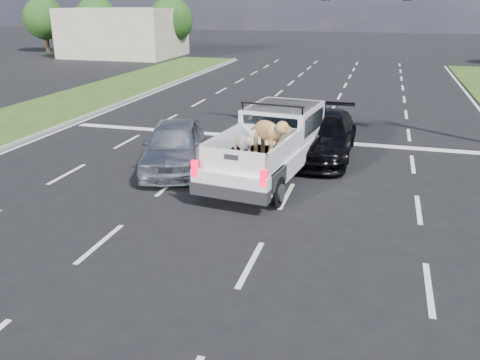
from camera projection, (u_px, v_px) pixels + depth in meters
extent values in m
plane|color=black|center=(172.00, 253.00, 10.97)|extent=(160.00, 160.00, 0.00)
cube|color=silver|center=(100.00, 156.00, 17.74)|extent=(0.12, 60.00, 0.01)
cube|color=silver|center=(194.00, 164.00, 16.85)|extent=(0.12, 60.00, 0.01)
cube|color=silver|center=(298.00, 174.00, 15.96)|extent=(0.12, 60.00, 0.01)
cube|color=silver|center=(415.00, 184.00, 15.07)|extent=(0.12, 60.00, 0.01)
cube|color=silver|center=(14.00, 148.00, 18.64)|extent=(0.15, 60.00, 0.01)
cube|color=silver|center=(271.00, 138.00, 20.03)|extent=(17.00, 0.45, 0.01)
cube|color=gray|center=(8.00, 146.00, 18.69)|extent=(0.15, 60.00, 0.14)
cube|color=#BCAB90|center=(124.00, 32.00, 47.95)|extent=(10.00, 8.00, 4.40)
cylinder|color=#332114|center=(47.00, 41.00, 52.69)|extent=(0.44, 0.44, 2.16)
sphere|color=#14390F|center=(44.00, 18.00, 51.94)|extent=(4.20, 4.20, 4.20)
cylinder|color=#332114|center=(98.00, 42.00, 51.16)|extent=(0.44, 0.44, 2.16)
sphere|color=#14390F|center=(96.00, 19.00, 50.41)|extent=(4.20, 4.20, 4.20)
cylinder|color=#332114|center=(172.00, 44.00, 49.13)|extent=(0.44, 0.44, 2.16)
sphere|color=#14390F|center=(171.00, 20.00, 48.38)|extent=(4.20, 4.20, 4.20)
cylinder|color=black|center=(208.00, 182.00, 14.00)|extent=(0.42, 0.88, 0.85)
cylinder|color=black|center=(275.00, 192.00, 13.29)|extent=(0.42, 0.88, 0.85)
cylinder|color=black|center=(261.00, 145.00, 17.58)|extent=(0.42, 0.88, 0.85)
cylinder|color=black|center=(316.00, 151.00, 16.86)|extent=(0.42, 0.88, 0.85)
cube|color=silver|center=(268.00, 155.00, 15.37)|extent=(2.85, 6.13, 0.58)
cube|color=silver|center=(283.00, 120.00, 16.32)|extent=(2.36, 2.81, 0.96)
cube|color=black|center=(270.00, 128.00, 15.22)|extent=(1.72, 0.25, 0.69)
cylinder|color=black|center=(272.00, 105.00, 15.12)|extent=(2.00, 0.31, 0.06)
cube|color=black|center=(252.00, 158.00, 14.15)|extent=(2.33, 3.07, 0.07)
cube|color=silver|center=(221.00, 144.00, 14.39)|extent=(0.45, 2.83, 0.58)
cube|color=silver|center=(285.00, 151.00, 13.69)|extent=(0.45, 2.83, 0.58)
cube|color=silver|center=(232.00, 161.00, 12.85)|extent=(1.98, 0.34, 0.58)
cube|color=red|center=(195.00, 169.00, 13.08)|extent=(0.19, 0.09, 0.45)
cube|color=red|center=(264.00, 178.00, 12.38)|extent=(0.19, 0.09, 0.45)
cube|color=black|center=(230.00, 192.00, 12.98)|extent=(2.17, 0.60, 0.33)
imported|color=#B2B5B9|center=(174.00, 145.00, 16.21)|extent=(2.99, 4.86, 1.55)
imported|color=black|center=(322.00, 135.00, 17.53)|extent=(2.14, 5.18, 1.50)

